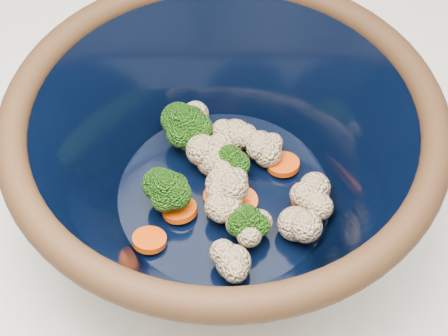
# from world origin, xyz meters

# --- Properties ---
(mixing_bowl) EXTENTS (0.46, 0.46, 0.16)m
(mixing_bowl) POSITION_xyz_m (-0.07, 0.09, 0.99)
(mixing_bowl) COLOR black
(mixing_bowl) RESTS_ON counter
(vegetable_pile) EXTENTS (0.18, 0.17, 0.06)m
(vegetable_pile) POSITION_xyz_m (-0.07, 0.09, 0.96)
(vegetable_pile) COLOR #608442
(vegetable_pile) RESTS_ON mixing_bowl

